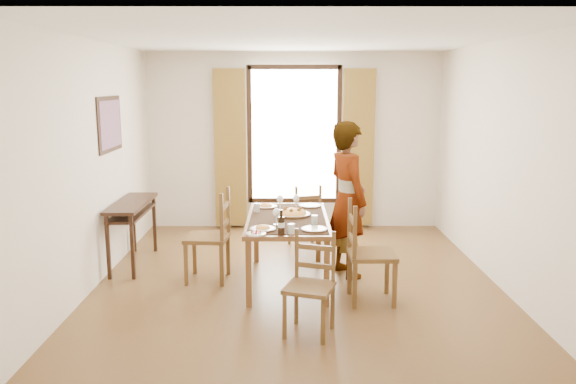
{
  "coord_description": "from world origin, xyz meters",
  "views": [
    {
      "loc": [
        -0.12,
        -6.15,
        2.23
      ],
      "look_at": [
        -0.1,
        0.19,
        1.0
      ],
      "focal_mm": 35.0,
      "sensor_mm": 36.0,
      "label": 1
    }
  ],
  "objects_px": {
    "pasta_platter": "(293,211)",
    "console_table": "(132,211)",
    "dining_table": "(287,223)",
    "man": "(348,199)"
  },
  "relations": [
    {
      "from": "dining_table",
      "to": "man",
      "type": "relative_size",
      "value": 0.88
    },
    {
      "from": "console_table",
      "to": "man",
      "type": "xyz_separation_m",
      "value": [
        2.62,
        -0.38,
        0.22
      ]
    },
    {
      "from": "console_table",
      "to": "pasta_platter",
      "type": "relative_size",
      "value": 3.0
    },
    {
      "from": "pasta_platter",
      "to": "console_table",
      "type": "bearing_deg",
      "value": 164.47
    },
    {
      "from": "man",
      "to": "pasta_platter",
      "type": "height_order",
      "value": "man"
    },
    {
      "from": "console_table",
      "to": "dining_table",
      "type": "xyz_separation_m",
      "value": [
        1.92,
        -0.64,
        0.0
      ]
    },
    {
      "from": "dining_table",
      "to": "pasta_platter",
      "type": "distance_m",
      "value": 0.16
    },
    {
      "from": "man",
      "to": "pasta_platter",
      "type": "relative_size",
      "value": 4.53
    },
    {
      "from": "console_table",
      "to": "pasta_platter",
      "type": "xyz_separation_m",
      "value": [
        1.98,
        -0.55,
        0.12
      ]
    },
    {
      "from": "dining_table",
      "to": "pasta_platter",
      "type": "relative_size",
      "value": 3.97
    }
  ]
}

